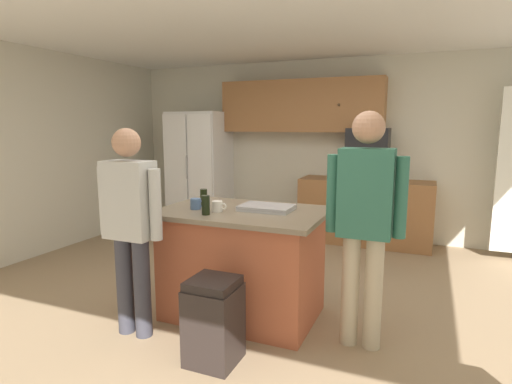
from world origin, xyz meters
TOP-DOWN VIEW (x-y plane):
  - floor at (0.00, 0.00)m, footprint 7.04×7.04m
  - ceiling at (0.00, 0.00)m, footprint 7.04×7.04m
  - back_wall at (0.00, 2.80)m, footprint 6.40×0.10m
  - side_wall_left at (-3.20, 0.00)m, footprint 0.10×5.60m
  - cabinet_run_upper at (-0.40, 2.60)m, footprint 2.40×0.38m
  - cabinet_run_lower at (0.60, 2.48)m, footprint 1.80×0.63m
  - refrigerator at (-2.00, 2.38)m, footprint 0.86×0.76m
  - microwave_over_range at (0.60, 2.50)m, footprint 0.56×0.40m
  - kitchen_island at (-0.04, -0.24)m, footprint 1.40×0.95m
  - person_host_foreground at (0.99, -0.37)m, footprint 0.57×0.23m
  - person_guest_right at (-0.70, -0.89)m, footprint 0.57×0.22m
  - glass_pilsner at (-0.24, -0.53)m, footprint 0.07×0.07m
  - mug_blue_stoneware at (-0.21, -0.39)m, footprint 0.13×0.09m
  - tumbler_amber at (-0.43, -0.22)m, footprint 0.06×0.06m
  - mug_ceramic_white at (-0.43, -0.36)m, footprint 0.13×0.09m
  - serving_tray at (0.15, -0.17)m, footprint 0.44×0.30m
  - trash_bin at (0.08, -0.99)m, footprint 0.34×0.34m

SIDE VIEW (x-z plane):
  - floor at x=0.00m, z-range 0.00..0.00m
  - trash_bin at x=0.08m, z-range 0.00..0.61m
  - cabinet_run_lower at x=0.60m, z-range 0.00..0.90m
  - kitchen_island at x=-0.04m, z-range 0.01..0.95m
  - refrigerator at x=-2.00m, z-range 0.00..1.85m
  - person_guest_right at x=-0.70m, z-range 0.12..1.75m
  - serving_tray at x=0.15m, z-range 0.94..0.98m
  - mug_blue_stoneware at x=-0.21m, z-range 0.94..1.03m
  - mug_ceramic_white at x=-0.43m, z-range 0.94..1.03m
  - tumbler_amber at x=-0.43m, z-range 0.94..1.09m
  - person_host_foreground at x=0.99m, z-range 0.14..1.89m
  - glass_pilsner at x=-0.24m, z-range 0.94..1.10m
  - back_wall at x=0.00m, z-range 0.00..2.60m
  - side_wall_left at x=-3.20m, z-range 0.00..2.60m
  - microwave_over_range at x=0.60m, z-range 1.29..1.61m
  - cabinet_run_upper at x=-0.40m, z-range 1.55..2.30m
  - ceiling at x=0.00m, z-range 2.60..2.60m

